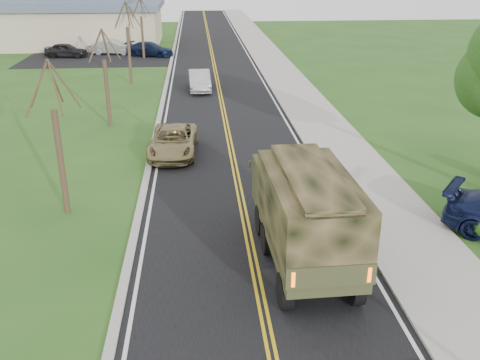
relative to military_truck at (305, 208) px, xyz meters
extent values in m
cube|color=black|center=(-1.61, 34.52, -1.99)|extent=(8.00, 120.00, 0.01)
cube|color=#9E998E|center=(2.54, 34.52, -1.94)|extent=(0.30, 120.00, 0.12)
cube|color=#9E998E|center=(4.29, 34.52, -1.95)|extent=(3.20, 120.00, 0.10)
cube|color=#9E998E|center=(-5.76, 34.52, -1.95)|extent=(0.30, 120.00, 0.10)
cylinder|color=#38281C|center=(-8.61, 4.52, 0.10)|extent=(0.24, 0.24, 4.20)
cylinder|color=#38281C|center=(-8.13, 4.65, 3.13)|extent=(1.01, 0.33, 1.90)
cylinder|color=#38281C|center=(-8.57, 5.14, 3.05)|extent=(0.13, 1.29, 1.74)
cylinder|color=#38281C|center=(-9.07, 4.70, 3.13)|extent=(0.98, 0.43, 1.90)
cylinder|color=#38281C|center=(-9.00, 4.05, 3.05)|extent=(0.79, 1.05, 1.77)
cylinder|color=#38281C|center=(-8.34, 4.11, 3.13)|extent=(0.58, 0.90, 1.90)
cylinder|color=#38281C|center=(-8.61, 16.52, -0.02)|extent=(0.24, 0.24, 3.96)
cylinder|color=#38281C|center=(-8.16, 16.64, 2.84)|extent=(0.96, 0.32, 1.79)
cylinder|color=#38281C|center=(-8.58, 17.11, 2.76)|extent=(0.12, 1.22, 1.65)
cylinder|color=#38281C|center=(-9.04, 16.69, 2.84)|extent=(0.93, 0.41, 1.79)
cylinder|color=#38281C|center=(-8.97, 16.07, 2.76)|extent=(0.75, 0.99, 1.67)
cylinder|color=#38281C|center=(-8.35, 16.13, 2.84)|extent=(0.55, 0.85, 1.80)
cylinder|color=#38281C|center=(-8.61, 28.52, 0.22)|extent=(0.24, 0.24, 4.44)
cylinder|color=#38281C|center=(-8.10, 28.66, 3.42)|extent=(1.07, 0.35, 2.00)
cylinder|color=#38281C|center=(-8.57, 29.18, 3.34)|extent=(0.13, 1.36, 1.84)
cylinder|color=#38281C|center=(-9.09, 28.71, 3.42)|extent=(1.03, 0.46, 2.00)
cylinder|color=#38281C|center=(-9.02, 28.02, 3.34)|extent=(0.83, 1.10, 1.87)
cylinder|color=#38281C|center=(-8.32, 28.09, 3.42)|extent=(0.61, 0.95, 2.01)
cylinder|color=#38281C|center=(-8.61, 40.52, 0.04)|extent=(0.24, 0.24, 4.08)
cylinder|color=#38281C|center=(-8.14, 40.65, 2.98)|extent=(0.99, 0.33, 1.84)
cylinder|color=#38281C|center=(-8.58, 41.12, 2.91)|extent=(0.13, 1.25, 1.69)
cylinder|color=#38281C|center=(-9.05, 40.70, 2.98)|extent=(0.95, 0.42, 1.85)
cylinder|color=#38281C|center=(-8.98, 40.06, 2.91)|extent=(0.77, 1.02, 1.72)
cylinder|color=#38281C|center=(-8.35, 40.12, 2.98)|extent=(0.57, 0.88, 1.85)
cube|color=tan|center=(-17.61, 50.52, 0.10)|extent=(20.00, 12.00, 4.20)
cube|color=#475466|center=(-17.61, 50.52, 2.50)|extent=(21.00, 13.00, 0.70)
cube|color=black|center=(-11.61, 40.52, -1.99)|extent=(18.00, 10.00, 0.02)
cylinder|color=black|center=(-0.96, -2.39, -1.45)|extent=(0.38, 1.10, 1.09)
cylinder|color=black|center=(1.11, -2.32, -1.45)|extent=(0.38, 1.10, 1.09)
cylinder|color=black|center=(-1.06, 0.78, -1.45)|extent=(0.38, 1.10, 1.09)
cylinder|color=black|center=(1.01, 0.84, -1.45)|extent=(0.38, 1.10, 1.09)
cylinder|color=black|center=(-1.11, 2.16, -1.45)|extent=(0.38, 1.10, 1.09)
cylinder|color=black|center=(0.97, 2.23, -1.45)|extent=(0.38, 1.10, 1.09)
cube|color=#3A3D21|center=(-0.01, 0.22, -0.96)|extent=(2.59, 7.00, 0.35)
cube|color=#3A3D21|center=(-0.09, 2.74, -0.12)|extent=(2.43, 1.95, 1.39)
cube|color=black|center=(-0.11, 3.63, 0.08)|extent=(2.18, 0.15, 0.69)
cube|color=#3A3D21|center=(0.02, -0.62, -0.71)|extent=(2.64, 5.32, 0.15)
cube|color=black|center=(0.02, -0.62, 0.33)|extent=(2.64, 5.32, 1.98)
cube|color=black|center=(0.02, -0.62, 1.37)|extent=(1.75, 5.29, 0.25)
cube|color=#3A3D21|center=(0.10, -3.24, -0.46)|extent=(2.48, 0.20, 0.64)
cube|color=#FF590C|center=(-0.94, -3.34, -0.46)|extent=(0.10, 0.04, 0.45)
cube|color=#FF590C|center=(1.14, -3.27, -0.46)|extent=(0.10, 0.04, 0.45)
imported|color=#928352|center=(-4.61, 11.14, -1.30)|extent=(2.60, 5.16, 1.40)
imported|color=#B6B5BB|center=(-3.09, 25.61, -1.26)|extent=(1.74, 4.56, 1.48)
imported|color=black|center=(-16.56, 41.66, -1.28)|extent=(4.42, 2.23, 1.44)
imported|color=#BAB9BE|center=(-12.07, 43.27, -1.24)|extent=(4.73, 2.13, 1.50)
imported|color=#0D1832|center=(-8.05, 41.72, -1.28)|extent=(5.32, 3.64, 1.43)
camera|label=1|loc=(-3.31, -15.17, 7.35)|focal=40.00mm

